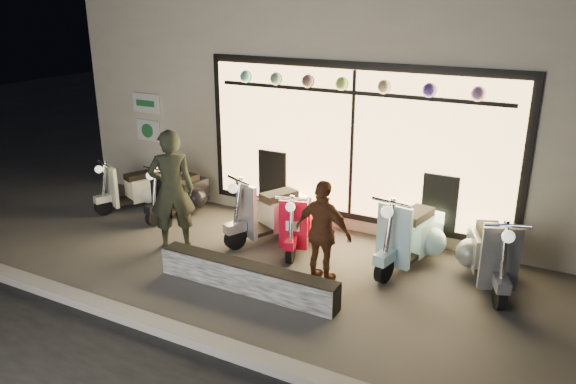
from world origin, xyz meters
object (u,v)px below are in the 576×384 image
object	(u,v)px
graffiti_barrier	(247,277)
scooter_red	(300,221)
woman	(323,232)
scooter_silver	(276,212)
man	(172,190)

from	to	relation	value
graffiti_barrier	scooter_red	size ratio (longest dim) A/B	1.96
graffiti_barrier	woman	world-z (taller)	woman
graffiti_barrier	woman	xyz separation A→B (m)	(0.80, 0.74, 0.55)
graffiti_barrier	scooter_silver	size ratio (longest dim) A/B	1.77
scooter_silver	man	bearing A→B (deg)	-113.57
woman	graffiti_barrier	bearing A→B (deg)	49.65
graffiti_barrier	scooter_silver	xyz separation A→B (m)	(-0.55, 1.80, 0.25)
scooter_silver	woman	xyz separation A→B (m)	(1.35, -1.06, 0.30)
scooter_silver	graffiti_barrier	bearing A→B (deg)	-48.51
scooter_red	woman	world-z (taller)	woman
woman	man	bearing A→B (deg)	8.23
graffiti_barrier	scooter_red	bearing A→B (deg)	92.23
man	woman	size ratio (longest dim) A/B	1.30
scooter_red	man	bearing A→B (deg)	-164.53
graffiti_barrier	man	size ratio (longest dim) A/B	1.39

